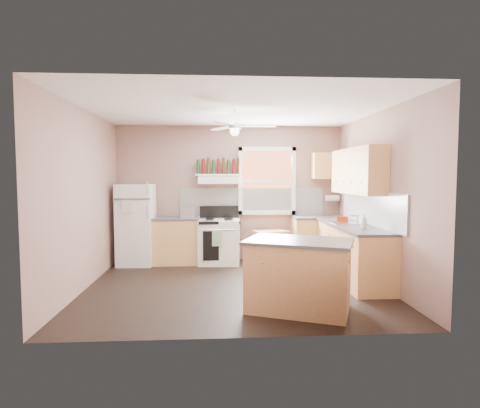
{
  "coord_description": "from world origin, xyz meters",
  "views": [
    {
      "loc": [
        -0.3,
        -6.09,
        1.7
      ],
      "look_at": [
        0.1,
        0.3,
        1.25
      ],
      "focal_mm": 30.0,
      "sensor_mm": 36.0,
      "label": 1
    }
  ],
  "objects": [
    {
      "name": "stove",
      "position": [
        -0.22,
        1.62,
        0.43
      ],
      "size": [
        0.82,
        0.7,
        0.86
      ],
      "primitive_type": "cube",
      "rotation": [
        0.0,
        0.0,
        -0.08
      ],
      "color": "white",
      "rests_on": "floor"
    },
    {
      "name": "backsplash_back",
      "position": [
        0.45,
        1.99,
        1.18
      ],
      "size": [
        2.9,
        0.03,
        0.55
      ],
      "primitive_type": "cube",
      "color": "white",
      "rests_on": "wall_back"
    },
    {
      "name": "ceiling_fan_hub",
      "position": [
        0.0,
        0.0,
        2.45
      ],
      "size": [
        0.2,
        0.2,
        0.08
      ],
      "primitive_type": "cylinder",
      "color": "white",
      "rests_on": "ceiling"
    },
    {
      "name": "bottle_shelf",
      "position": [
        -0.23,
        1.87,
        1.72
      ],
      "size": [
        0.9,
        0.26,
        0.03
      ],
      "primitive_type": "cube",
      "color": "white",
      "rests_on": "range_hood"
    },
    {
      "name": "base_cabinet_right",
      "position": [
        1.95,
        0.3,
        0.43
      ],
      "size": [
        0.6,
        2.2,
        0.86
      ],
      "primitive_type": "cube",
      "color": "tan",
      "rests_on": "floor"
    },
    {
      "name": "window_frame",
      "position": [
        0.75,
        1.96,
        1.6
      ],
      "size": [
        1.16,
        0.07,
        1.36
      ],
      "primitive_type": "cube",
      "color": "white",
      "rests_on": "wall_back"
    },
    {
      "name": "soap_bottle",
      "position": [
        1.95,
        -0.18,
        1.02
      ],
      "size": [
        0.11,
        0.11,
        0.23
      ],
      "primitive_type": "imported",
      "rotation": [
        0.0,
        0.0,
        4.51
      ],
      "color": "silver",
      "rests_on": "counter_right"
    },
    {
      "name": "refrigerator",
      "position": [
        -1.81,
        1.63,
        0.77
      ],
      "size": [
        0.68,
        0.67,
        1.54
      ],
      "primitive_type": "cube",
      "rotation": [
        0.0,
        0.0,
        -0.05
      ],
      "color": "white",
      "rests_on": "floor"
    },
    {
      "name": "base_cabinet_left",
      "position": [
        -1.06,
        1.7,
        0.43
      ],
      "size": [
        0.9,
        0.6,
        0.86
      ],
      "primitive_type": "cube",
      "color": "tan",
      "rests_on": "floor"
    },
    {
      "name": "wall_back",
      "position": [
        0.0,
        2.02,
        1.35
      ],
      "size": [
        4.5,
        0.05,
        2.7
      ],
      "primitive_type": "cube",
      "color": "#87665C",
      "rests_on": "ground"
    },
    {
      "name": "counter_corner",
      "position": [
        1.75,
        1.7,
        0.88
      ],
      "size": [
        1.02,
        0.62,
        0.04
      ],
      "primitive_type": "cube",
      "color": "#3F3F41",
      "rests_on": "base_cabinet_corner"
    },
    {
      "name": "upper_cabinet_right",
      "position": [
        2.08,
        0.5,
        1.78
      ],
      "size": [
        0.33,
        1.8,
        0.76
      ],
      "primitive_type": "cube",
      "color": "tan",
      "rests_on": "wall_right"
    },
    {
      "name": "counter_right",
      "position": [
        1.94,
        0.3,
        0.88
      ],
      "size": [
        0.62,
        2.22,
        0.04
      ],
      "primitive_type": "cube",
      "color": "#3F3F41",
      "rests_on": "base_cabinet_right"
    },
    {
      "name": "ceiling",
      "position": [
        0.0,
        0.0,
        2.7
      ],
      "size": [
        4.5,
        4.5,
        0.0
      ],
      "primitive_type": "plane",
      "color": "white",
      "rests_on": "ground"
    },
    {
      "name": "base_cabinet_corner",
      "position": [
        1.75,
        1.7,
        0.43
      ],
      "size": [
        1.0,
        0.6,
        0.86
      ],
      "primitive_type": "cube",
      "color": "tan",
      "rests_on": "floor"
    },
    {
      "name": "island",
      "position": [
        0.75,
        -1.17,
        0.43
      ],
      "size": [
        1.43,
        1.18,
        0.86
      ],
      "primitive_type": "cube",
      "rotation": [
        0.0,
        0.0,
        -0.39
      ],
      "color": "tan",
      "rests_on": "floor"
    },
    {
      "name": "wall_left",
      "position": [
        -2.27,
        0.0,
        1.35
      ],
      "size": [
        0.05,
        4.0,
        2.7
      ],
      "primitive_type": "cube",
      "color": "#87665C",
      "rests_on": "ground"
    },
    {
      "name": "paper_towel",
      "position": [
        2.07,
        1.86,
        1.25
      ],
      "size": [
        0.26,
        0.12,
        0.12
      ],
      "primitive_type": "cylinder",
      "rotation": [
        0.0,
        1.57,
        0.0
      ],
      "color": "white",
      "rests_on": "wall_back"
    },
    {
      "name": "sink",
      "position": [
        1.94,
        0.5,
        0.9
      ],
      "size": [
        0.55,
        0.45,
        0.03
      ],
      "primitive_type": "cube",
      "color": "silver",
      "rests_on": "counter_right"
    },
    {
      "name": "wine_bottles",
      "position": [
        -0.23,
        1.87,
        1.88
      ],
      "size": [
        0.86,
        0.06,
        0.31
      ],
      "color": "#143819",
      "rests_on": "bottle_shelf"
    },
    {
      "name": "backsplash_right",
      "position": [
        2.23,
        0.3,
        1.18
      ],
      "size": [
        0.03,
        2.6,
        0.55
      ],
      "primitive_type": "cube",
      "color": "white",
      "rests_on": "wall_right"
    },
    {
      "name": "cart",
      "position": [
        0.8,
        1.69,
        0.31
      ],
      "size": [
        0.74,
        0.62,
        0.62
      ],
      "primitive_type": "cube",
      "rotation": [
        0.0,
        0.0,
        0.38
      ],
      "color": "tan",
      "rests_on": "floor"
    },
    {
      "name": "counter_left",
      "position": [
        -1.06,
        1.7,
        0.88
      ],
      "size": [
        0.92,
        0.62,
        0.04
      ],
      "primitive_type": "cube",
      "color": "#3F3F41",
      "rests_on": "base_cabinet_left"
    },
    {
      "name": "upper_cabinet_corner",
      "position": [
        1.95,
        1.83,
        1.9
      ],
      "size": [
        0.6,
        0.33,
        0.52
      ],
      "primitive_type": "cube",
      "color": "tan",
      "rests_on": "wall_back"
    },
    {
      "name": "floor",
      "position": [
        0.0,
        0.0,
        0.0
      ],
      "size": [
        4.5,
        4.5,
        0.0
      ],
      "primitive_type": "plane",
      "color": "black",
      "rests_on": "ground"
    },
    {
      "name": "range_hood",
      "position": [
        -0.23,
        1.75,
        1.62
      ],
      "size": [
        0.78,
        0.5,
        0.14
      ],
      "primitive_type": "cube",
      "color": "white",
      "rests_on": "wall_back"
    },
    {
      "name": "toaster",
      "position": [
        -0.83,
        1.67,
        0.99
      ],
      "size": [
        0.29,
        0.17,
        0.18
      ],
      "primitive_type": "cube",
      "rotation": [
        0.0,
        0.0,
        0.04
      ],
      "color": "silver",
      "rests_on": "counter_left"
    },
    {
      "name": "wall_right",
      "position": [
        2.27,
        0.0,
        1.35
      ],
      "size": [
        0.05,
        4.0,
        2.7
      ],
      "primitive_type": "cube",
      "color": "#87665C",
      "rests_on": "ground"
    },
    {
      "name": "island_top",
      "position": [
        0.75,
        -1.17,
        0.88
      ],
      "size": [
        1.52,
        1.28,
        0.04
      ],
      "primitive_type": "cube",
      "rotation": [
        0.0,
        0.0,
        -0.39
      ],
      "color": "#3F3F41",
      "rests_on": "island"
    },
    {
      "name": "window_view",
      "position": [
        0.75,
        1.98,
        1.6
      ],
      "size": [
        1.0,
        0.02,
        1.2
      ],
      "primitive_type": "cube",
      "color": "brown",
      "rests_on": "wall_back"
    },
    {
      "name": "red_caddy",
      "position": [
        1.91,
        0.7,
        0.95
      ],
      "size": [
        0.21,
        0.18,
        0.1
      ],
      "primitive_type": "cube",
      "rotation": [
        0.0,
        0.0,
        -0.42
      ],
      "color": "#A1200D",
      "rests_on": "counter_right"
    },
    {
      "name": "faucet",
      "position": [
        2.1,
        0.5,
        0.97
      ],
      "size": [
        0.03,
        0.03,
        0.14
      ],
      "primitive_type": "cylinder",
      "color": "silver",
      "rests_on": "sink"
    }
  ]
}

